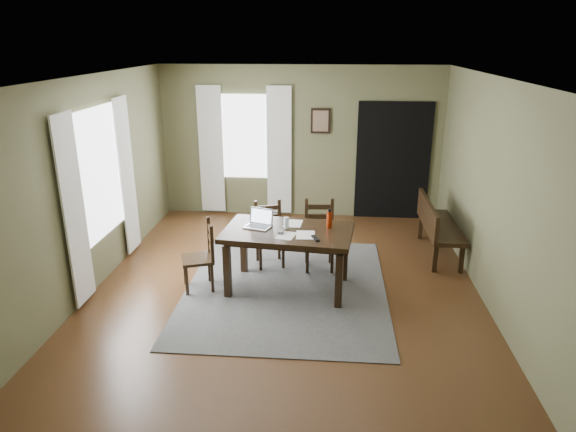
# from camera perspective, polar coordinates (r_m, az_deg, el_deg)

# --- Properties ---
(ground) EXTENTS (5.00, 6.00, 0.01)m
(ground) POSITION_cam_1_polar(r_m,az_deg,el_deg) (6.86, -0.21, -7.99)
(ground) COLOR #492C16
(room_shell) EXTENTS (5.02, 6.02, 2.71)m
(room_shell) POSITION_cam_1_polar(r_m,az_deg,el_deg) (6.24, -0.23, 6.94)
(room_shell) COLOR brown
(room_shell) RESTS_ON ground
(rug) EXTENTS (2.60, 3.20, 0.01)m
(rug) POSITION_cam_1_polar(r_m,az_deg,el_deg) (6.85, -0.21, -7.91)
(rug) COLOR #484848
(rug) RESTS_ON ground
(dining_table) EXTENTS (1.72, 1.14, 0.81)m
(dining_table) POSITION_cam_1_polar(r_m,az_deg,el_deg) (6.54, -0.00, -2.39)
(dining_table) COLOR black
(dining_table) RESTS_ON rug
(chair_end) EXTENTS (0.51, 0.51, 0.91)m
(chair_end) POSITION_cam_1_polar(r_m,az_deg,el_deg) (6.75, -9.62, -4.48)
(chair_end) COLOR black
(chair_end) RESTS_ON rug
(chair_back_left) EXTENTS (0.50, 0.50, 0.92)m
(chair_back_left) POSITION_cam_1_polar(r_m,az_deg,el_deg) (7.38, -2.09, -2.07)
(chair_back_left) COLOR black
(chair_back_left) RESTS_ON rug
(chair_back_right) EXTENTS (0.46, 0.46, 0.97)m
(chair_back_right) POSITION_cam_1_polar(r_m,az_deg,el_deg) (7.27, 3.50, -2.20)
(chair_back_right) COLOR black
(chair_back_right) RESTS_ON rug
(bench) EXTENTS (0.48, 1.49, 0.84)m
(bench) POSITION_cam_1_polar(r_m,az_deg,el_deg) (7.99, 16.13, -0.77)
(bench) COLOR black
(bench) RESTS_ON ground
(laptop) EXTENTS (0.39, 0.35, 0.22)m
(laptop) POSITION_cam_1_polar(r_m,az_deg,el_deg) (6.63, -3.20, -0.66)
(laptop) COLOR #B7B7BC
(laptop) RESTS_ON dining_table
(computer_mouse) EXTENTS (0.07, 0.11, 0.03)m
(computer_mouse) POSITION_cam_1_polar(r_m,az_deg,el_deg) (6.39, -0.79, -1.80)
(computer_mouse) COLOR #3F3F42
(computer_mouse) RESTS_ON dining_table
(tv_remote) EXTENTS (0.11, 0.19, 0.02)m
(tv_remote) POSITION_cam_1_polar(r_m,az_deg,el_deg) (6.23, 3.05, -2.48)
(tv_remote) COLOR black
(tv_remote) RESTS_ON dining_table
(drinking_glass) EXTENTS (0.09, 0.09, 0.15)m
(drinking_glass) POSITION_cam_1_polar(r_m,az_deg,el_deg) (6.53, -0.20, -0.78)
(drinking_glass) COLOR silver
(drinking_glass) RESTS_ON dining_table
(water_bottle) EXTENTS (0.10, 0.10, 0.25)m
(water_bottle) POSITION_cam_1_polar(r_m,az_deg,el_deg) (6.57, 4.62, -0.34)
(water_bottle) COLOR #AC2D0D
(water_bottle) RESTS_ON dining_table
(paper_b) EXTENTS (0.24, 0.31, 0.00)m
(paper_b) POSITION_cam_1_polar(r_m,az_deg,el_deg) (6.35, 1.96, -2.11)
(paper_b) COLOR white
(paper_b) RESTS_ON dining_table
(paper_c) EXTENTS (0.25, 0.31, 0.00)m
(paper_c) POSITION_cam_1_polar(r_m,az_deg,el_deg) (6.73, 0.56, -0.82)
(paper_c) COLOR white
(paper_c) RESTS_ON dining_table
(paper_e) EXTENTS (0.27, 0.32, 0.00)m
(paper_e) POSITION_cam_1_polar(r_m,az_deg,el_deg) (6.33, -0.24, -2.18)
(paper_e) COLOR white
(paper_e) RESTS_ON dining_table
(window_left) EXTENTS (0.01, 1.30, 1.70)m
(window_left) POSITION_cam_1_polar(r_m,az_deg,el_deg) (7.16, -20.25, 4.44)
(window_left) COLOR white
(window_left) RESTS_ON ground
(window_back) EXTENTS (1.00, 0.01, 1.50)m
(window_back) POSITION_cam_1_polar(r_m,az_deg,el_deg) (9.33, -4.82, 8.77)
(window_back) COLOR white
(window_back) RESTS_ON ground
(curtain_left_near) EXTENTS (0.03, 0.48, 2.30)m
(curtain_left_near) POSITION_cam_1_polar(r_m,az_deg,el_deg) (6.51, -22.68, 0.43)
(curtain_left_near) COLOR silver
(curtain_left_near) RESTS_ON ground
(curtain_left_far) EXTENTS (0.03, 0.48, 2.30)m
(curtain_left_far) POSITION_cam_1_polar(r_m,az_deg,el_deg) (7.93, -17.45, 4.24)
(curtain_left_far) COLOR silver
(curtain_left_far) RESTS_ON ground
(curtain_back_left) EXTENTS (0.44, 0.03, 2.30)m
(curtain_back_left) POSITION_cam_1_polar(r_m,az_deg,el_deg) (9.47, -8.54, 7.24)
(curtain_back_left) COLOR silver
(curtain_back_left) RESTS_ON ground
(curtain_back_right) EXTENTS (0.44, 0.03, 2.30)m
(curtain_back_right) POSITION_cam_1_polar(r_m,az_deg,el_deg) (9.27, -0.99, 7.19)
(curtain_back_right) COLOR silver
(curtain_back_right) RESTS_ON ground
(framed_picture) EXTENTS (0.34, 0.03, 0.44)m
(framed_picture) POSITION_cam_1_polar(r_m,az_deg,el_deg) (9.15, 3.64, 10.50)
(framed_picture) COLOR black
(framed_picture) RESTS_ON ground
(doorway_back) EXTENTS (1.30, 0.03, 2.10)m
(doorway_back) POSITION_cam_1_polar(r_m,az_deg,el_deg) (9.35, 11.58, 5.97)
(doorway_back) COLOR black
(doorway_back) RESTS_ON ground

